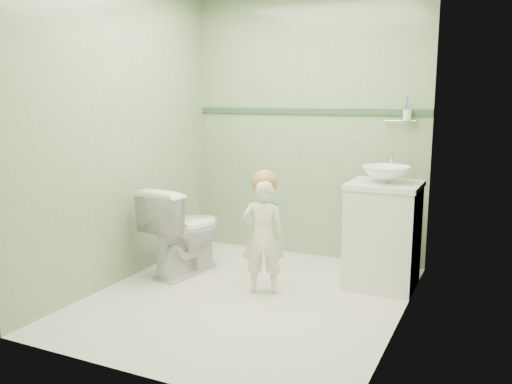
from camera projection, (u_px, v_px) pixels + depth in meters
The scene contains 12 objects.
ground at pixel (247, 298), 3.95m from camera, with size 2.50×2.50×0.00m, color beige.
room_shell at pixel (247, 137), 3.74m from camera, with size 2.50×2.54×2.40m.
trim_stripe at pixel (307, 111), 4.82m from camera, with size 2.20×0.02×0.05m, color #325436.
vanity at pixel (383, 237), 4.15m from camera, with size 0.52×0.50×0.80m, color white.
counter at pixel (385, 185), 4.08m from camera, with size 0.54×0.52×0.04m, color white.
basin at pixel (386, 174), 4.07m from camera, with size 0.37×0.37×0.13m, color white.
faucet at pixel (391, 161), 4.22m from camera, with size 0.03×0.13×0.18m.
cup_holder at pixel (406, 115), 4.40m from camera, with size 0.26×0.07×0.21m.
toilet at pixel (184, 230), 4.47m from camera, with size 0.42×0.74×0.75m, color white.
toddler at pixel (263, 236), 4.00m from camera, with size 0.32×0.21×0.88m, color silver.
hair_cap at pixel (265, 183), 3.95m from camera, with size 0.20×0.20×0.20m, color #AC743A.
teal_toothbrush at pixel (273, 203), 3.83m from camera, with size 0.10×0.14×0.08m.
Camera 1 is at (1.66, -3.36, 1.48)m, focal length 37.24 mm.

